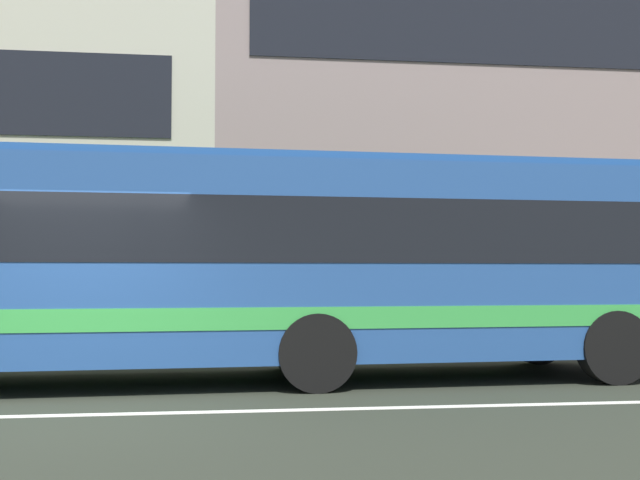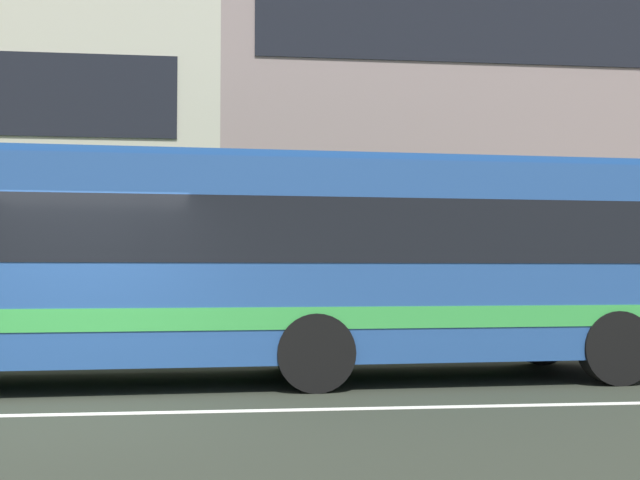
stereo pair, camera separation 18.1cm
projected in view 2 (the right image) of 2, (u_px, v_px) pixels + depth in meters
name	position (u px, v px, depth m)	size (l,w,h in m)	color
ground_plane	(63.00, 415.00, 8.11)	(160.00, 160.00, 0.00)	#2A2F25
lane_centre_line	(63.00, 414.00, 8.11)	(60.00, 0.16, 0.01)	silver
hedge_row_far	(28.00, 334.00, 13.91)	(19.32, 1.10, 0.79)	#275F19
apartment_block_right	(543.00, 101.00, 23.73)	(19.77, 9.94, 13.70)	gray
transit_bus	(253.00, 259.00, 10.75)	(11.75, 3.07, 3.10)	#244A8A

